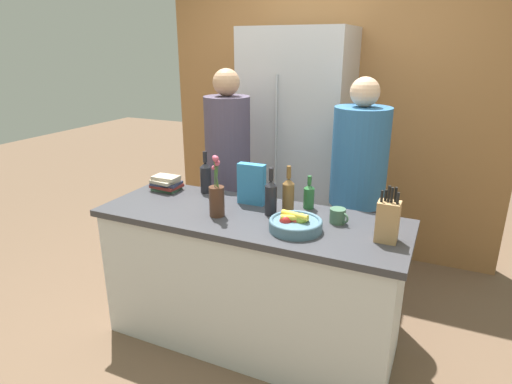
{
  "coord_description": "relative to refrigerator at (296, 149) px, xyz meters",
  "views": [
    {
      "loc": [
        1.02,
        -2.16,
        1.84
      ],
      "look_at": [
        0.0,
        0.09,
        1.0
      ],
      "focal_mm": 30.0,
      "sensor_mm": 36.0,
      "label": 1
    }
  ],
  "objects": [
    {
      "name": "back_wall_wood",
      "position": [
        0.17,
        0.36,
        0.31
      ],
      "size": [
        3.08,
        0.12,
        2.6
      ],
      "color": "#9E6B3D",
      "rests_on": "ground_plane"
    },
    {
      "name": "bottle_vinegar",
      "position": [
        0.28,
        -1.23,
        0.0
      ],
      "size": [
        0.07,
        0.07,
        0.29
      ],
      "color": "black",
      "rests_on": "kitchen_island"
    },
    {
      "name": "flower_vase",
      "position": [
        -0.01,
        -1.38,
        0.0
      ],
      "size": [
        0.09,
        0.09,
        0.37
      ],
      "color": "#4C2D1E",
      "rests_on": "kitchen_island"
    },
    {
      "name": "book_stack",
      "position": [
        -0.57,
        -1.11,
        -0.06
      ],
      "size": [
        0.21,
        0.17,
        0.1
      ],
      "color": "#3D6047",
      "rests_on": "kitchen_island"
    },
    {
      "name": "bottle_wine",
      "position": [
        0.45,
        -1.03,
        -0.03
      ],
      "size": [
        0.07,
        0.07,
        0.21
      ],
      "color": "#286633",
      "rests_on": "kitchen_island"
    },
    {
      "name": "bottle_water",
      "position": [
        0.36,
        -1.15,
        0.0
      ],
      "size": [
        0.07,
        0.07,
        0.29
      ],
      "color": "brown",
      "rests_on": "kitchen_island"
    },
    {
      "name": "person_at_sink",
      "position": [
        -0.32,
        -0.65,
        -0.04
      ],
      "size": [
        0.34,
        0.34,
        1.69
      ],
      "rotation": [
        0.0,
        0.0,
        -0.07
      ],
      "color": "#383842",
      "rests_on": "ground_plane"
    },
    {
      "name": "cereal_box",
      "position": [
        0.09,
        -1.11,
        0.02
      ],
      "size": [
        0.18,
        0.06,
        0.26
      ],
      "color": "teal",
      "rests_on": "kitchen_island"
    },
    {
      "name": "bottle_oil",
      "position": [
        -0.29,
        -1.04,
        0.0
      ],
      "size": [
        0.08,
        0.08,
        0.29
      ],
      "color": "black",
      "rests_on": "kitchen_island"
    },
    {
      "name": "refrigerator",
      "position": [
        0.0,
        0.0,
        0.0
      ],
      "size": [
        0.87,
        0.63,
        1.99
      ],
      "color": "#B7B7BC",
      "rests_on": "ground_plane"
    },
    {
      "name": "ground_plane",
      "position": [
        0.17,
        -1.29,
        -0.99
      ],
      "size": [
        14.0,
        14.0,
        0.0
      ],
      "primitive_type": "plane",
      "color": "brown"
    },
    {
      "name": "person_in_blue",
      "position": [
        0.66,
        -0.59,
        -0.07
      ],
      "size": [
        0.38,
        0.38,
        1.66
      ],
      "rotation": [
        0.0,
        0.0,
        0.49
      ],
      "color": "#383842",
      "rests_on": "ground_plane"
    },
    {
      "name": "coffee_mug",
      "position": [
        0.68,
        -1.19,
        -0.07
      ],
      "size": [
        0.12,
        0.09,
        0.09
      ],
      "color": "#42664C",
      "rests_on": "kitchen_island"
    },
    {
      "name": "knife_block",
      "position": [
        0.97,
        -1.32,
        -0.0
      ],
      "size": [
        0.11,
        0.1,
        0.3
      ],
      "color": "tan",
      "rests_on": "kitchen_island"
    },
    {
      "name": "fruit_bowl",
      "position": [
        0.49,
        -1.39,
        -0.07
      ],
      "size": [
        0.29,
        0.29,
        0.1
      ],
      "color": "slate",
      "rests_on": "kitchen_island"
    },
    {
      "name": "kitchen_island",
      "position": [
        0.17,
        -1.29,
        -0.55
      ],
      "size": [
        1.88,
        0.68,
        0.88
      ],
      "color": "silver",
      "rests_on": "ground_plane"
    }
  ]
}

